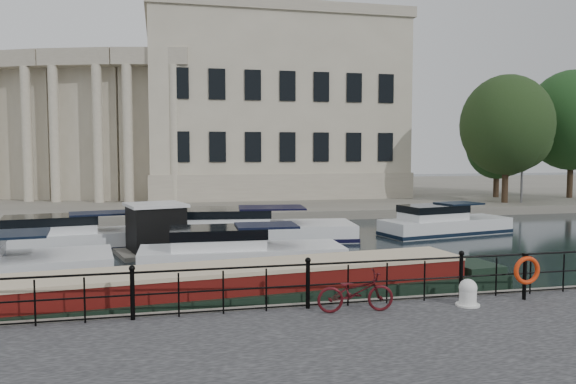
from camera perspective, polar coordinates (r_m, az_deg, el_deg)
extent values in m
plane|color=black|center=(15.82, -0.14, -11.46)|extent=(160.00, 160.00, 0.00)
cube|color=#6B665B|center=(54.10, -9.38, -0.08)|extent=(120.00, 42.00, 0.55)
cylinder|color=black|center=(13.01, -15.52, -10.07)|extent=(0.10, 0.10, 1.10)
sphere|color=black|center=(12.87, -15.57, -7.48)|extent=(0.14, 0.14, 0.14)
cylinder|color=black|center=(13.43, 2.03, -9.46)|extent=(0.10, 0.10, 1.10)
sphere|color=black|center=(13.30, 2.04, -6.95)|extent=(0.14, 0.14, 0.14)
cylinder|color=black|center=(14.95, 17.17, -8.24)|extent=(0.10, 0.10, 1.10)
sphere|color=black|center=(14.83, 17.22, -5.97)|extent=(0.14, 0.14, 0.14)
cylinder|color=black|center=(13.32, 2.04, -7.37)|extent=(24.00, 0.05, 0.05)
cylinder|color=black|center=(13.43, 2.03, -9.46)|extent=(24.00, 0.04, 0.04)
cylinder|color=black|center=(13.55, 2.03, -11.39)|extent=(24.00, 0.04, 0.04)
cube|color=#ADA38C|center=(48.87, -1.92, 8.06)|extent=(20.00, 14.00, 14.00)
cube|color=#9E937F|center=(49.92, -1.94, 16.57)|extent=(20.40, 14.40, 0.80)
cylinder|color=#ADA38C|center=(50.19, -1.95, 17.90)|extent=(5.20, 5.20, 2.50)
cube|color=#9E937F|center=(48.84, -1.90, 1.02)|extent=(20.30, 14.30, 2.00)
cube|color=#ADA38C|center=(43.91, -13.00, 6.43)|extent=(5.73, 4.06, 11.00)
cube|color=#9E937F|center=(42.45, -13.71, 13.15)|extent=(5.62, 2.73, 1.20)
cylinder|color=#ADA38C|center=(41.04, -11.52, 5.78)|extent=(0.70, 0.70, 9.80)
cylinder|color=#ADA38C|center=(41.79, -15.96, 5.67)|extent=(0.70, 0.70, 9.80)
cube|color=#ADA38C|center=(45.59, -19.28, 6.22)|extent=(5.90, 4.56, 11.00)
cube|color=#9E937F|center=(44.27, -20.58, 12.63)|extent=(5.62, 3.30, 1.20)
cylinder|color=#ADA38C|center=(42.55, -18.76, 5.58)|extent=(0.70, 0.70, 9.80)
cylinder|color=#ADA38C|center=(44.04, -22.65, 5.43)|extent=(0.70, 0.70, 9.80)
cube|color=#ADA38C|center=(48.30, -24.66, 5.94)|extent=(5.99, 4.99, 11.00)
cube|color=#9E937F|center=(47.18, -26.37, 11.92)|extent=(5.55, 3.83, 1.20)
cylinder|color=#ADA38C|center=(45.25, -25.00, 5.31)|extent=(0.70, 0.70, 9.80)
cylinder|color=#59595B|center=(43.53, 22.74, 4.25)|extent=(0.16, 0.16, 8.00)
sphere|color=#FFF2CC|center=(43.05, 23.57, 9.50)|extent=(0.24, 0.24, 0.24)
imported|color=#420B10|center=(13.25, 6.87, -10.02)|extent=(1.85, 0.77, 0.95)
cylinder|color=silver|center=(14.40, 17.80, -10.09)|extent=(0.41, 0.41, 0.43)
sphere|color=silver|center=(14.35, 17.82, -9.26)|extent=(0.43, 0.43, 0.43)
cylinder|color=silver|center=(14.45, 17.78, -10.85)|extent=(0.58, 0.58, 0.04)
cylinder|color=black|center=(15.38, 22.90, -7.98)|extent=(0.09, 0.09, 1.13)
cube|color=black|center=(15.27, 22.96, -5.89)|extent=(0.11, 0.11, 0.08)
torus|color=red|center=(15.27, 23.10, -7.34)|extent=(0.72, 0.11, 0.72)
cube|color=black|center=(15.53, -4.51, -11.39)|extent=(16.12, 3.74, 0.96)
cube|color=#580F0C|center=(15.37, -4.53, -9.06)|extent=(12.91, 3.10, 0.75)
cube|color=beige|center=(15.28, -4.53, -7.60)|extent=(12.91, 3.16, 0.11)
cube|color=#6B665B|center=(23.99, -13.24, -6.04)|extent=(3.63, 3.26, 0.26)
cube|color=black|center=(23.82, -13.28, -3.55)|extent=(2.51, 2.51, 1.85)
cube|color=silver|center=(23.71, -13.32, -1.28)|extent=(2.76, 2.76, 0.12)
cube|color=black|center=(20.53, -26.81, -3.87)|extent=(2.85, 2.43, 0.08)
cube|color=white|center=(20.63, -4.65, -7.19)|extent=(7.42, 2.65, 1.20)
cube|color=black|center=(20.65, -4.65, -7.40)|extent=(7.49, 2.68, 0.18)
cube|color=white|center=(20.41, -7.13, -4.91)|extent=(3.37, 2.07, 0.90)
cube|color=black|center=(20.52, -2.23, -3.42)|extent=(2.26, 1.74, 0.08)
cube|color=white|center=(25.96, -20.75, -5.09)|extent=(8.37, 3.63, 1.20)
cube|color=black|center=(25.97, -20.74, -5.26)|extent=(8.45, 3.66, 0.18)
cube|color=white|center=(25.84, -22.95, -3.29)|extent=(3.90, 2.51, 0.90)
cube|color=black|center=(25.82, -18.67, -2.06)|extent=(2.66, 2.04, 0.08)
cube|color=white|center=(27.01, -4.32, -4.47)|extent=(10.66, 4.32, 1.20)
cube|color=black|center=(27.02, -4.32, -4.64)|extent=(10.77, 4.37, 0.18)
cube|color=white|center=(26.88, -6.99, -2.70)|extent=(4.93, 3.09, 0.90)
cube|color=black|center=(26.91, -1.69, -1.60)|extent=(3.34, 2.54, 0.08)
cube|color=silver|center=(29.98, 15.72, -3.75)|extent=(7.21, 3.57, 1.20)
cube|color=black|center=(29.99, 15.71, -3.90)|extent=(7.29, 3.61, 0.18)
cube|color=silver|center=(29.35, 14.51, -2.22)|extent=(3.41, 2.43, 0.90)
cube|color=black|center=(30.36, 16.96, -1.11)|extent=(2.34, 1.96, 0.08)
cylinder|color=black|center=(43.20, 21.19, 0.98)|extent=(0.44, 0.44, 2.99)
ellipsoid|color=black|center=(43.18, 21.33, 6.36)|extent=(6.50, 6.50, 7.18)
sphere|color=black|center=(43.17, 22.26, 5.20)|extent=(4.79, 4.79, 4.79)
cylinder|color=black|center=(47.97, 20.39, 0.83)|extent=(0.44, 0.44, 2.21)
ellipsoid|color=#133611|center=(47.90, 20.48, 4.41)|extent=(4.80, 4.80, 5.31)
sphere|color=#133611|center=(47.90, 21.33, 3.63)|extent=(3.54, 3.54, 3.54)
cylinder|color=black|center=(49.76, 26.73, 1.38)|extent=(0.44, 0.44, 3.29)
ellipsoid|color=#143A12|center=(49.77, 26.90, 6.52)|extent=(7.15, 7.15, 7.91)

